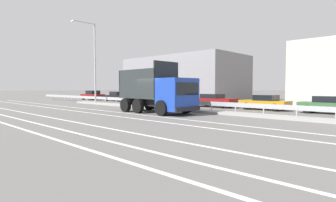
% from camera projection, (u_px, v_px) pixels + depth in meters
% --- Properties ---
extents(ground_plane, '(320.00, 320.00, 0.00)m').
position_uv_depth(ground_plane, '(158.00, 113.00, 19.11)').
color(ground_plane, '#605E5B').
extents(lane_strip_0, '(59.08, 0.16, 0.01)m').
position_uv_depth(lane_strip_0, '(137.00, 114.00, 18.25)').
color(lane_strip_0, silver).
rests_on(lane_strip_0, ground_plane).
extents(lane_strip_1, '(59.08, 0.16, 0.01)m').
position_uv_depth(lane_strip_1, '(117.00, 116.00, 17.01)').
color(lane_strip_1, silver).
rests_on(lane_strip_1, ground_plane).
extents(lane_strip_2, '(59.08, 0.16, 0.01)m').
position_uv_depth(lane_strip_2, '(69.00, 121.00, 14.65)').
color(lane_strip_2, silver).
rests_on(lane_strip_2, ground_plane).
extents(lane_strip_3, '(59.08, 0.16, 0.01)m').
position_uv_depth(lane_strip_3, '(14.00, 126.00, 12.62)').
color(lane_strip_3, silver).
rests_on(lane_strip_3, ground_plane).
extents(lane_strip_4, '(59.08, 0.16, 0.01)m').
position_uv_depth(lane_strip_4, '(39.00, 124.00, 13.46)').
color(lane_strip_4, silver).
rests_on(lane_strip_4, ground_plane).
extents(median_island, '(32.49, 1.10, 0.18)m').
position_uv_depth(median_island, '(182.00, 110.00, 21.09)').
color(median_island, gray).
rests_on(median_island, ground_plane).
extents(median_guardrail, '(59.08, 0.09, 0.78)m').
position_uv_depth(median_guardrail, '(190.00, 103.00, 21.87)').
color(median_guardrail, '#9EA0A5').
rests_on(median_guardrail, ground_plane).
extents(dump_truck, '(6.46, 2.92, 3.73)m').
position_uv_depth(dump_truck, '(163.00, 95.00, 18.92)').
color(dump_truck, '#19389E').
rests_on(dump_truck, ground_plane).
extents(median_road_sign, '(0.71, 0.16, 2.39)m').
position_uv_depth(median_road_sign, '(146.00, 94.00, 23.94)').
color(median_road_sign, white).
rests_on(median_road_sign, ground_plane).
extents(street_lamp_0, '(0.71, 2.68, 9.12)m').
position_uv_depth(street_lamp_0, '(93.00, 59.00, 29.33)').
color(street_lamp_0, '#ADADB2').
rests_on(street_lamp_0, ground_plane).
extents(parked_car_0, '(4.04, 2.00, 1.41)m').
position_uv_depth(parked_car_0, '(93.00, 95.00, 39.92)').
color(parked_car_0, maroon).
rests_on(parked_car_0, ground_plane).
extents(parked_car_1, '(4.35, 1.89, 1.32)m').
position_uv_depth(parked_car_1, '(117.00, 96.00, 36.29)').
color(parked_car_1, black).
rests_on(parked_car_1, ground_plane).
extents(parked_car_2, '(4.63, 2.05, 1.34)m').
position_uv_depth(parked_car_2, '(143.00, 97.00, 31.96)').
color(parked_car_2, '#B27A14').
rests_on(parked_car_2, ground_plane).
extents(parked_car_3, '(3.89, 1.95, 1.56)m').
position_uv_depth(parked_car_3, '(173.00, 98.00, 28.37)').
color(parked_car_3, maroon).
rests_on(parked_car_3, ground_plane).
extents(parked_car_4, '(4.50, 1.91, 1.26)m').
position_uv_depth(parked_car_4, '(213.00, 100.00, 25.13)').
color(parked_car_4, maroon).
rests_on(parked_car_4, ground_plane).
extents(parked_car_5, '(3.93, 1.99, 1.26)m').
position_uv_depth(parked_car_5, '(265.00, 102.00, 21.98)').
color(parked_car_5, '#B27A14').
rests_on(parked_car_5, ground_plane).
extents(parked_car_6, '(3.88, 1.85, 1.27)m').
position_uv_depth(parked_car_6, '(329.00, 105.00, 18.77)').
color(parked_car_6, '#335B33').
rests_on(parked_car_6, ground_plane).
extents(background_building_0, '(17.43, 9.69, 6.35)m').
position_uv_depth(background_building_0, '(184.00, 79.00, 39.75)').
color(background_building_0, gray).
rests_on(background_building_0, ground_plane).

